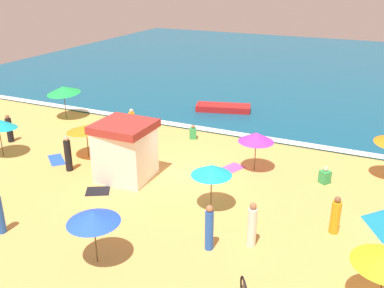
{
  "coord_description": "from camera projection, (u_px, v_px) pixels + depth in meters",
  "views": [
    {
      "loc": [
        8.65,
        -18.22,
        9.79
      ],
      "look_at": [
        -0.77,
        1.99,
        0.8
      ],
      "focal_mm": 40.96,
      "sensor_mm": 36.0,
      "label": 1
    }
  ],
  "objects": [
    {
      "name": "small_boat_0",
      "position": [
        223.0,
        108.0,
        31.86
      ],
      "size": [
        4.12,
        2.36,
        0.45
      ],
      "color": "red",
      "rests_on": "ocean_water"
    },
    {
      "name": "beachgoer_7",
      "position": [
        325.0,
        176.0,
        21.32
      ],
      "size": [
        0.63,
        0.63,
        0.87
      ],
      "color": "green",
      "rests_on": "ground_plane"
    },
    {
      "name": "beachgoer_11",
      "position": [
        9.0,
        129.0,
        26.26
      ],
      "size": [
        0.51,
        0.51,
        1.7
      ],
      "color": "black",
      "rests_on": "ground_plane"
    },
    {
      "name": "beach_towel_3",
      "position": [
        125.0,
        131.0,
        28.21
      ],
      "size": [
        0.66,
        1.54,
        0.01
      ],
      "color": "blue",
      "rests_on": "ground_plane"
    },
    {
      "name": "wave_breaker_foam",
      "position": [
        232.0,
        133.0,
        27.62
      ],
      "size": [
        57.0,
        0.7,
        0.01
      ],
      "primitive_type": "cube",
      "color": "white",
      "rests_on": "ocean_water"
    },
    {
      "name": "beach_umbrella_8",
      "position": [
        63.0,
        90.0,
        30.0
      ],
      "size": [
        2.89,
        2.91,
        2.36
      ],
      "color": "#4C3823",
      "rests_on": "ground_plane"
    },
    {
      "name": "beachgoer_5",
      "position": [
        209.0,
        228.0,
        16.1
      ],
      "size": [
        0.43,
        0.43,
        1.86
      ],
      "color": "blue",
      "rests_on": "ground_plane"
    },
    {
      "name": "beach_towel_0",
      "position": [
        56.0,
        160.0,
        24.01
      ],
      "size": [
        1.73,
        1.62,
        0.01
      ],
      "color": "blue",
      "rests_on": "ground_plane"
    },
    {
      "name": "beach_towel_1",
      "position": [
        232.0,
        168.0,
        23.0
      ],
      "size": [
        1.29,
        1.57,
        0.01
      ],
      "color": "#D84CA5",
      "rests_on": "ground_plane"
    },
    {
      "name": "lifeguard_cabana",
      "position": [
        125.0,
        150.0,
        21.46
      ],
      "size": [
        2.65,
        2.59,
        2.91
      ],
      "color": "white",
      "rests_on": "ground_plane"
    },
    {
      "name": "beach_umbrella_7",
      "position": [
        86.0,
        128.0,
        23.85
      ],
      "size": [
        2.81,
        2.8,
        1.93
      ],
      "color": "#4C3823",
      "rests_on": "ground_plane"
    },
    {
      "name": "beach_umbrella_1",
      "position": [
        256.0,
        137.0,
        22.15
      ],
      "size": [
        1.99,
        1.99,
        2.09
      ],
      "color": "#4C3823",
      "rests_on": "ground_plane"
    },
    {
      "name": "beachgoer_2",
      "position": [
        68.0,
        154.0,
        22.45
      ],
      "size": [
        0.5,
        0.5,
        1.91
      ],
      "color": "black",
      "rests_on": "ground_plane"
    },
    {
      "name": "beachgoer_3",
      "position": [
        132.0,
        121.0,
        27.81
      ],
      "size": [
        0.44,
        0.44,
        1.56
      ],
      "color": "orange",
      "rests_on": "ground_plane"
    },
    {
      "name": "beachgoer_8",
      "position": [
        193.0,
        133.0,
        26.89
      ],
      "size": [
        0.55,
        0.55,
        0.89
      ],
      "color": "green",
      "rests_on": "ground_plane"
    },
    {
      "name": "ocean_water",
      "position": [
        303.0,
        68.0,
        45.88
      ],
      "size": [
        60.0,
        44.0,
        0.1
      ],
      "primitive_type": "cube",
      "color": "#0F567A",
      "rests_on": "ground_plane"
    },
    {
      "name": "beach_towel_2",
      "position": [
        98.0,
        191.0,
        20.64
      ],
      "size": [
        1.43,
        1.37,
        0.01
      ],
      "color": "black",
      "rests_on": "ground_plane"
    },
    {
      "name": "beach_umbrella_0",
      "position": [
        93.0,
        217.0,
        15.01
      ],
      "size": [
        2.57,
        2.57,
        2.06
      ],
      "color": "#4C3823",
      "rests_on": "ground_plane"
    },
    {
      "name": "beachgoer_4",
      "position": [
        252.0,
        225.0,
        16.32
      ],
      "size": [
        0.4,
        0.4,
        1.82
      ],
      "color": "white",
      "rests_on": "ground_plane"
    },
    {
      "name": "beachgoer_0",
      "position": [
        335.0,
        216.0,
        17.17
      ],
      "size": [
        0.53,
        0.53,
        1.6
      ],
      "color": "orange",
      "rests_on": "ground_plane"
    },
    {
      "name": "beach_umbrella_9",
      "position": [
        212.0,
        170.0,
        18.51
      ],
      "size": [
        1.83,
        1.83,
        2.1
      ],
      "color": "#4C3823",
      "rests_on": "ground_plane"
    },
    {
      "name": "ground_plane",
      "position": [
        189.0,
        174.0,
        22.37
      ],
      "size": [
        60.0,
        60.0,
        0.0
      ],
      "primitive_type": "plane",
      "color": "#E0A856"
    }
  ]
}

